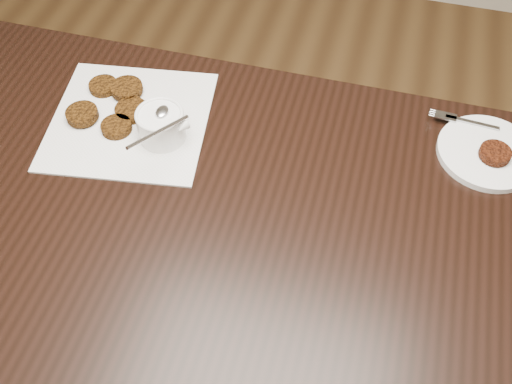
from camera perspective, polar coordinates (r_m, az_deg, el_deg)
table at (r=1.28m, az=-1.68°, el=-14.67°), size 1.41×0.91×0.75m
napkin at (r=1.16m, az=-12.41°, el=6.99°), size 0.34×0.34×0.00m
sauce_ramekin at (r=1.07m, az=-9.64°, el=7.76°), size 0.13×0.13×0.12m
patty_cluster at (r=1.18m, az=-13.89°, el=8.43°), size 0.24×0.24×0.02m
plate_with_patty at (r=1.15m, az=22.10°, el=3.88°), size 0.20×0.20×0.03m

